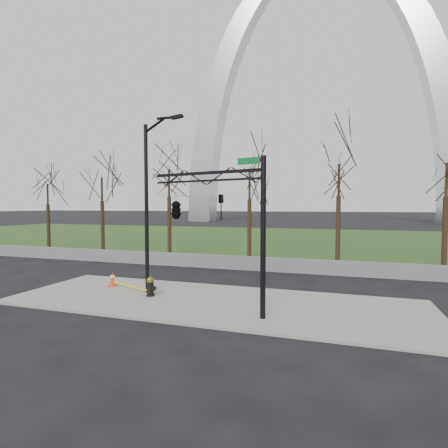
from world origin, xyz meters
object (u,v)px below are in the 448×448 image
(traffic_cone, at_px, (113,279))
(fire_hydrant, at_px, (150,287))
(traffic_signal_mast, at_px, (191,207))
(street_light, at_px, (150,195))

(traffic_cone, bearing_deg, fire_hydrant, -21.62)
(fire_hydrant, distance_m, traffic_signal_mast, 4.39)
(fire_hydrant, xyz_separation_m, traffic_signal_mast, (2.35, -0.77, 3.62))
(fire_hydrant, distance_m, street_light, 4.22)
(fire_hydrant, height_order, traffic_cone, fire_hydrant)
(street_light, bearing_deg, fire_hydrant, -42.74)
(traffic_cone, relative_size, street_light, 0.09)
(traffic_cone, distance_m, traffic_signal_mast, 6.65)
(traffic_signal_mast, bearing_deg, traffic_cone, 173.02)
(fire_hydrant, height_order, traffic_signal_mast, traffic_signal_mast)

